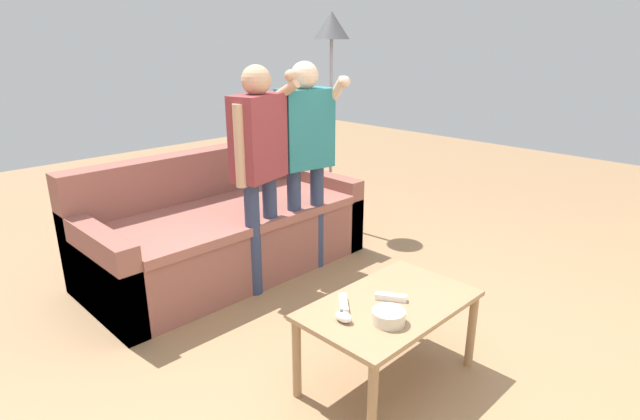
% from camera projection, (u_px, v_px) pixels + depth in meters
% --- Properties ---
extents(ground_plane, '(12.00, 12.00, 0.00)m').
position_uv_depth(ground_plane, '(372.00, 363.00, 2.72)').
color(ground_plane, '#93704C').
extents(couch, '(2.01, 0.96, 0.84)m').
position_uv_depth(couch, '(223.00, 231.00, 3.77)').
color(couch, brown).
rests_on(couch, ground).
extents(coffee_table, '(0.87, 0.53, 0.44)m').
position_uv_depth(coffee_table, '(390.00, 314.00, 2.47)').
color(coffee_table, '#997551').
rests_on(coffee_table, ground).
extents(snack_bowl, '(0.15, 0.15, 0.06)m').
position_uv_depth(snack_bowl, '(388.00, 317.00, 2.27)').
color(snack_bowl, beige).
rests_on(snack_bowl, coffee_table).
extents(game_remote_nunchuk, '(0.06, 0.09, 0.05)m').
position_uv_depth(game_remote_nunchuk, '(343.00, 317.00, 2.28)').
color(game_remote_nunchuk, white).
rests_on(game_remote_nunchuk, coffee_table).
extents(floor_lamp, '(0.30, 0.30, 1.86)m').
position_uv_depth(floor_lamp, '(331.00, 47.00, 4.24)').
color(floor_lamp, '#2D2D33').
rests_on(floor_lamp, ground).
extents(player_right, '(0.44, 0.39, 1.51)m').
position_uv_depth(player_right, '(305.00, 144.00, 3.53)').
color(player_right, '#2D3856').
rests_on(player_right, ground).
extents(player_center, '(0.47, 0.29, 1.50)m').
position_uv_depth(player_center, '(259.00, 154.00, 3.25)').
color(player_center, '#2D3856').
rests_on(player_center, ground).
extents(game_remote_wand_near, '(0.11, 0.15, 0.03)m').
position_uv_depth(game_remote_wand_near, '(391.00, 297.00, 2.47)').
color(game_remote_wand_near, white).
rests_on(game_remote_wand_near, coffee_table).
extents(game_remote_wand_far, '(0.14, 0.14, 0.03)m').
position_uv_depth(game_remote_wand_far, '(343.00, 304.00, 2.41)').
color(game_remote_wand_far, white).
rests_on(game_remote_wand_far, coffee_table).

